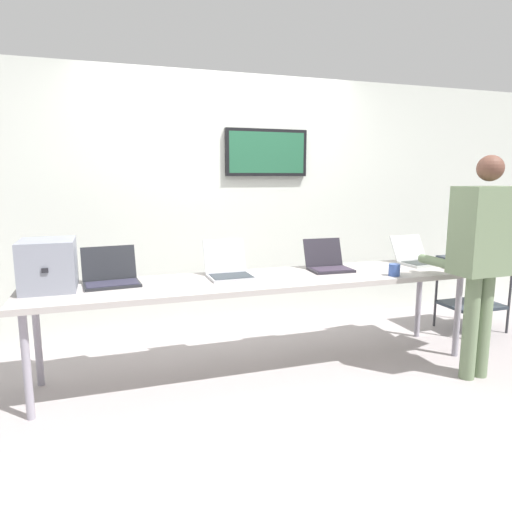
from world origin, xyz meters
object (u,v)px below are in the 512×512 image
at_px(coffee_mug, 394,270).
at_px(storage_cart, 473,282).
at_px(laptop_station_2, 328,263).
at_px(laptop_station_1, 228,269).
at_px(equipment_box, 48,265).
at_px(laptop_station_0, 111,276).
at_px(workbench, 264,284).
at_px(laptop_station_3, 417,257).
at_px(person, 483,247).

height_order(coffee_mug, storage_cart, coffee_mug).
bearing_deg(laptop_station_2, laptop_station_1, 179.80).
bearing_deg(equipment_box, laptop_station_1, 0.63).
xyz_separation_m(laptop_station_0, laptop_station_2, (1.71, -0.02, -0.00)).
xyz_separation_m(equipment_box, storage_cart, (3.76, 0.14, -0.43)).
distance_m(equipment_box, coffee_mug, 2.51).
bearing_deg(workbench, equipment_box, 175.56).
relative_size(equipment_box, laptop_station_3, 1.02).
xyz_separation_m(workbench, laptop_station_1, (-0.24, 0.13, 0.11)).
xyz_separation_m(person, coffee_mug, (-0.47, 0.37, -0.21)).
bearing_deg(laptop_station_0, laptop_station_3, -0.25).
xyz_separation_m(person, storage_cart, (0.80, 0.88, -0.51)).
bearing_deg(laptop_station_0, laptop_station_2, -0.68).
relative_size(laptop_station_1, laptop_station_2, 1.05).
xyz_separation_m(laptop_station_1, storage_cart, (2.50, 0.13, -0.32)).
relative_size(workbench, equipment_box, 8.56).
xyz_separation_m(laptop_station_1, laptop_station_2, (0.85, -0.00, -0.01)).
relative_size(laptop_station_0, laptop_station_1, 1.12).
bearing_deg(coffee_mug, equipment_box, 171.61).
bearing_deg(person, coffee_mug, 141.96).
relative_size(laptop_station_0, person, 0.25).
height_order(workbench, person, person).
distance_m(laptop_station_0, laptop_station_2, 1.71).
bearing_deg(laptop_station_0, coffee_mug, -10.79).
height_order(laptop_station_3, coffee_mug, laptop_station_3).
xyz_separation_m(laptop_station_0, laptop_station_3, (2.59, -0.01, -0.00)).
distance_m(laptop_station_1, laptop_station_3, 1.73).
xyz_separation_m(laptop_station_0, storage_cart, (3.36, 0.11, -0.32)).
height_order(workbench, equipment_box, equipment_box).
distance_m(person, storage_cart, 1.29).
bearing_deg(coffee_mug, laptop_station_3, 37.66).
distance_m(laptop_station_3, storage_cart, 0.84).
xyz_separation_m(equipment_box, laptop_station_1, (1.26, 0.01, -0.11)).
distance_m(laptop_station_0, laptop_station_3, 2.59).
relative_size(laptop_station_1, storage_cart, 0.50).
distance_m(equipment_box, laptop_station_0, 0.41).
bearing_deg(coffee_mug, laptop_station_2, 135.12).
bearing_deg(storage_cart, laptop_station_1, -177.10).
bearing_deg(workbench, coffee_mug, -14.26).
height_order(laptop_station_0, laptop_station_3, laptop_station_0).
bearing_deg(person, laptop_station_1, 156.16).
height_order(workbench, laptop_station_3, laptop_station_3).
relative_size(laptop_station_1, person, 0.22).
xyz_separation_m(laptop_station_2, laptop_station_3, (0.88, 0.01, -0.00)).
relative_size(workbench, coffee_mug, 36.89).
height_order(laptop_station_2, laptop_station_3, laptop_station_2).
distance_m(laptop_station_2, laptop_station_3, 0.88).
height_order(equipment_box, person, person).
bearing_deg(laptop_station_1, coffee_mug, -17.23).
bearing_deg(laptop_station_1, laptop_station_3, 0.20).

